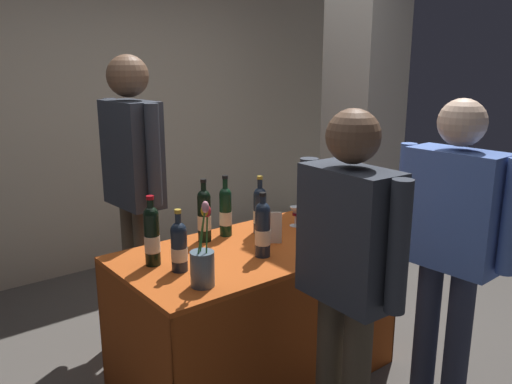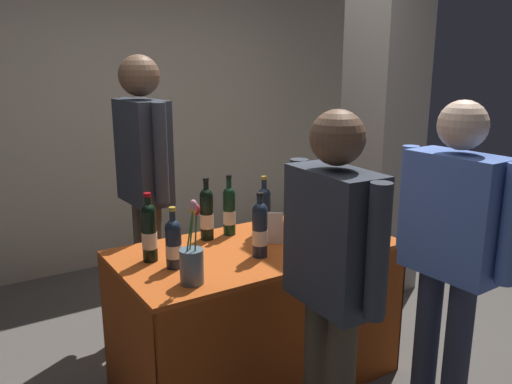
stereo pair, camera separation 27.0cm
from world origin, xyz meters
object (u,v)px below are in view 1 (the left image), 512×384
featured_wine_bottle (179,246)px  wine_glass_mid (295,212)px  flower_vase (203,264)px  vendor_presenter (133,174)px  wine_glass_near_vendor (308,217)px  display_bottle_0 (204,215)px  tasting_table (256,289)px  concrete_pillar (365,85)px  taster_foreground_right (347,264)px

featured_wine_bottle → wine_glass_mid: (0.89, 0.17, -0.04)m
flower_vase → vendor_presenter: 1.10m
wine_glass_near_vendor → vendor_presenter: vendor_presenter is taller
display_bottle_0 → flower_vase: bearing=-123.6°
featured_wine_bottle → tasting_table: bearing=4.0°
display_bottle_0 → flower_vase: size_ratio=0.88×
wine_glass_near_vendor → concrete_pillar: bearing=27.3°
tasting_table → wine_glass_mid: bearing=18.3°
concrete_pillar → tasting_table: concrete_pillar is taller
vendor_presenter → featured_wine_bottle: bearing=-15.5°
wine_glass_near_vendor → taster_foreground_right: 0.84m
tasting_table → display_bottle_0: bearing=123.7°
featured_wine_bottle → wine_glass_near_vendor: size_ratio=2.26×
tasting_table → wine_glass_near_vendor: 0.50m
featured_wine_bottle → vendor_presenter: size_ratio=0.17×
featured_wine_bottle → concrete_pillar: bearing=16.8°
tasting_table → taster_foreground_right: (-0.09, -0.72, 0.40)m
concrete_pillar → wine_glass_near_vendor: (-1.12, -0.58, -0.69)m
taster_foreground_right → flower_vase: bearing=42.4°
concrete_pillar → vendor_presenter: bearing=171.8°
wine_glass_mid → flower_vase: bearing=-157.0°
vendor_presenter → taster_foreground_right: (0.21, -1.54, -0.14)m
tasting_table → taster_foreground_right: bearing=-97.3°
featured_wine_bottle → wine_glass_mid: bearing=10.7°
featured_wine_bottle → vendor_presenter: vendor_presenter is taller
concrete_pillar → featured_wine_bottle: concrete_pillar is taller
display_bottle_0 → featured_wine_bottle: bearing=-138.8°
featured_wine_bottle → taster_foreground_right: (0.39, -0.69, 0.03)m
concrete_pillar → featured_wine_bottle: 2.16m
display_bottle_0 → wine_glass_mid: display_bottle_0 is taller
flower_vase → vendor_presenter: vendor_presenter is taller
flower_vase → featured_wine_bottle: bearing=88.2°
concrete_pillar → flower_vase: (-1.97, -0.81, -0.68)m
display_bottle_0 → wine_glass_mid: size_ratio=2.91×
taster_foreground_right → vendor_presenter: bearing=10.1°
wine_glass_near_vendor → tasting_table: bearing=177.1°
flower_vase → wine_glass_mid: bearing=23.0°
display_bottle_0 → wine_glass_near_vendor: bearing=-26.7°
featured_wine_bottle → display_bottle_0: bearing=41.2°
tasting_table → flower_vase: flower_vase is taller
concrete_pillar → taster_foreground_right: bearing=-140.8°
concrete_pillar → flower_vase: concrete_pillar is taller
display_bottle_0 → wine_glass_near_vendor: display_bottle_0 is taller
concrete_pillar → wine_glass_mid: 1.35m
wine_glass_mid → taster_foreground_right: bearing=-120.2°
tasting_table → wine_glass_near_vendor: (0.36, -0.02, 0.34)m
wine_glass_mid → concrete_pillar: bearing=21.6°
tasting_table → wine_glass_near_vendor: wine_glass_near_vendor is taller
tasting_table → vendor_presenter: size_ratio=0.82×
wine_glass_near_vendor → wine_glass_mid: (0.05, 0.15, -0.01)m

